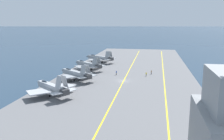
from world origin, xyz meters
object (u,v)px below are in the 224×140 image
Objects in this scene: crew_brown_vest at (151,72)px; parked_jet_fourth at (99,58)px; crew_yellow_vest at (146,74)px; parked_jet_third at (88,64)px; crew_blue_vest at (116,73)px; parked_jet_nearest at (51,87)px; parked_jet_second at (75,73)px.

parked_jet_fourth is at bearing 48.76° from crew_brown_vest.
crew_yellow_vest is at bearing -137.60° from parked_jet_fourth.
parked_jet_third is 19.19m from parked_jet_fourth.
parked_jet_fourth is at bearing 25.98° from crew_blue_vest.
parked_jet_third is at bearing 73.21° from crew_yellow_vest.
crew_blue_vest reaches higher than crew_yellow_vest.
parked_jet_nearest is 38.22m from crew_yellow_vest.
parked_jet_third is 9.45× the size of crew_yellow_vest.
parked_jet_second is at bearing 179.53° from parked_jet_fourth.
crew_brown_vest is at bearing -40.34° from parked_jet_nearest.
parked_jet_nearest is 8.97× the size of crew_yellow_vest.
parked_jet_nearest is at bearing 179.36° from parked_jet_third.
crew_blue_vest is 1.04× the size of crew_brown_vest.
crew_blue_vest is (28.85, -13.89, -1.46)m from parked_jet_nearest.
parked_jet_nearest is at bearing 138.20° from crew_yellow_vest.
crew_yellow_vest is at bearing -67.79° from parked_jet_second.
parked_jet_third is 9.60× the size of crew_brown_vest.
crew_brown_vest is (-23.04, -26.28, -1.58)m from parked_jet_fourth.
parked_jet_fourth is 36.24m from crew_yellow_vest.
crew_blue_vest is at bearing -154.02° from parked_jet_fourth.
parked_jet_nearest is 32.06m from crew_blue_vest.
parked_jet_third reaches higher than parked_jet_second.
parked_jet_nearest is 0.93× the size of parked_jet_second.
crew_blue_vest is 11.57m from crew_yellow_vest.
crew_yellow_vest is (-0.38, -11.57, -0.02)m from crew_blue_vest.
parked_jet_third reaches higher than parked_jet_nearest.
parked_jet_fourth is (55.21, -1.04, 0.08)m from parked_jet_nearest.
parked_jet_third is 0.95× the size of parked_jet_fourth.
parked_jet_second is 29.98m from crew_brown_vest.
parked_jet_second is at bearing -2.31° from parked_jet_nearest.
crew_brown_vest is (32.17, -27.32, -1.49)m from parked_jet_nearest.
parked_jet_fourth is at bearing 42.40° from crew_yellow_vest.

